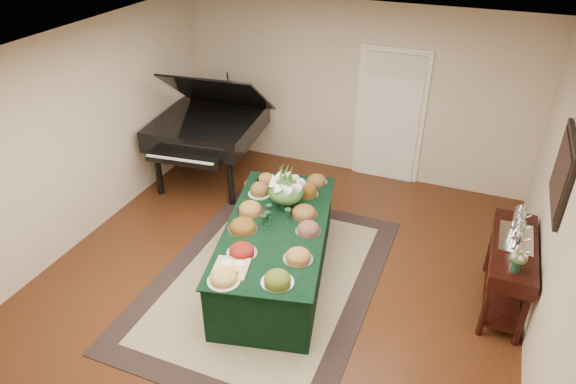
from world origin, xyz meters
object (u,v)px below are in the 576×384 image
at_px(floral_centerpiece, 286,188).
at_px(grand_piano, 208,126).
at_px(buffet_table, 277,251).
at_px(mahogany_sideboard, 512,258).

bearing_deg(floral_centerpiece, grand_piano, 143.14).
bearing_deg(buffet_table, mahogany_sideboard, 10.98).
distance_m(buffet_table, floral_centerpiece, 0.76).
bearing_deg(grand_piano, mahogany_sideboard, -16.50).
bearing_deg(grand_piano, buffet_table, -43.57).
xyz_separation_m(floral_centerpiece, mahogany_sideboard, (2.58, 0.08, -0.35)).
relative_size(floral_centerpiece, mahogany_sideboard, 0.33).
distance_m(floral_centerpiece, mahogany_sideboard, 2.60).
relative_size(buffet_table, mahogany_sideboard, 1.97).
xyz_separation_m(buffet_table, mahogany_sideboard, (2.53, 0.49, 0.28)).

